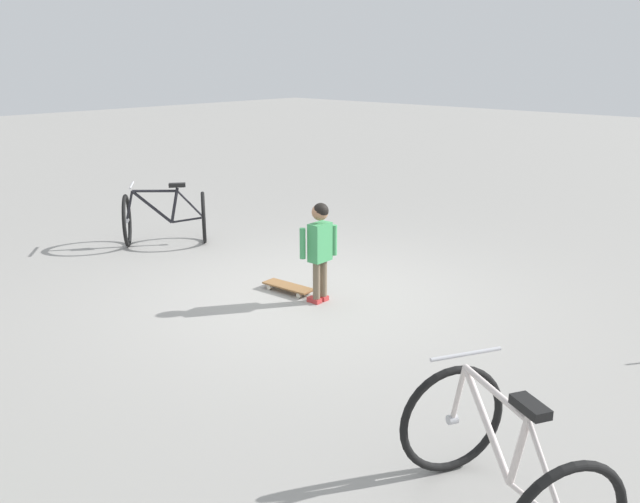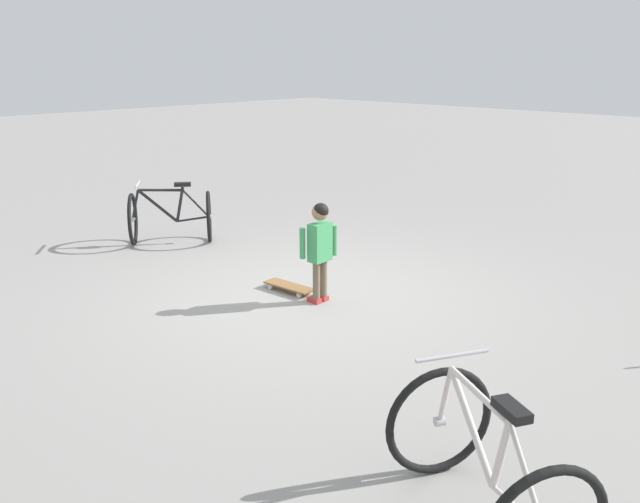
# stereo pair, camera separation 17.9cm
# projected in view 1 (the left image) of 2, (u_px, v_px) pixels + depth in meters

# --- Properties ---
(ground_plane) EXTENTS (50.00, 50.00, 0.00)m
(ground_plane) POSITION_uv_depth(u_px,v_px,m) (311.00, 296.00, 7.07)
(ground_plane) COLOR gray
(child_person) EXTENTS (0.22, 0.37, 1.06)m
(child_person) POSITION_uv_depth(u_px,v_px,m) (320.00, 242.00, 6.71)
(child_person) COLOR brown
(child_person) RESTS_ON ground
(skateboard) EXTENTS (0.62, 0.24, 0.07)m
(skateboard) POSITION_uv_depth(u_px,v_px,m) (288.00, 287.00, 7.17)
(skateboard) COLOR olive
(skateboard) RESTS_ON ground
(bicycle_near) EXTENTS (1.21, 1.28, 0.85)m
(bicycle_near) POSITION_uv_depth(u_px,v_px,m) (165.00, 217.00, 8.90)
(bicycle_near) COLOR black
(bicycle_near) RESTS_ON ground
(bicycle_far) EXTENTS (1.28, 1.13, 0.85)m
(bicycle_far) POSITION_uv_depth(u_px,v_px,m) (502.00, 463.00, 3.53)
(bicycle_far) COLOR black
(bicycle_far) RESTS_ON ground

